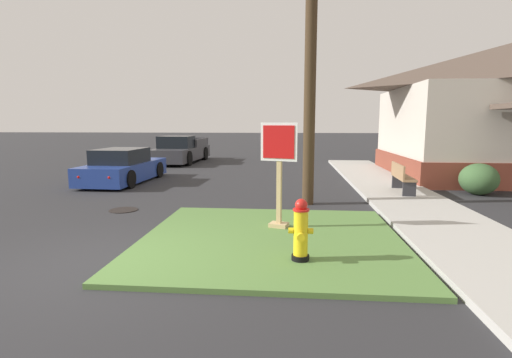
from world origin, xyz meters
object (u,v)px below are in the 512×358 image
Objects in this scene: parked_sedan_blue at (123,168)px; utility_pole at (311,20)px; fire_hydrant at (301,231)px; pickup_truck_charcoal at (180,151)px; stop_sign at (279,177)px; street_bench at (402,176)px; manhole_cover at (123,210)px.

parked_sedan_blue is 0.47× the size of utility_pole.
pickup_truck_charcoal reaches higher than fire_hydrant.
utility_pole reaches higher than stop_sign.
fire_hydrant is 6.79m from street_bench.
parked_sedan_blue is at bearing 134.58° from stop_sign.
fire_hydrant is 6.22m from utility_pole.
utility_pole is at bearing -58.15° from pickup_truck_charcoal.
pickup_truck_charcoal is (-1.89, 11.70, 0.61)m from manhole_cover.
fire_hydrant is at bearing -67.58° from pickup_truck_charcoal.
stop_sign is at bearing -45.42° from parked_sedan_blue.
manhole_cover is at bearing -66.32° from parked_sedan_blue.
street_bench is (9.46, -1.86, 0.05)m from parked_sedan_blue.
stop_sign is at bearing -130.64° from street_bench.
manhole_cover is at bearing 142.02° from fire_hydrant.
pickup_truck_charcoal is (0.08, 7.21, 0.08)m from parked_sedan_blue.
fire_hydrant is at bearing -51.32° from parked_sedan_blue.
pickup_truck_charcoal is 13.05m from utility_pole.
utility_pole reaches higher than manhole_cover.
fire_hydrant is at bearing -93.94° from utility_pole.
manhole_cover is at bearing -80.84° from pickup_truck_charcoal.
parked_sedan_blue is 8.51m from utility_pole.
manhole_cover is 0.13× the size of pickup_truck_charcoal.
parked_sedan_blue is at bearing 168.89° from street_bench.
street_bench is 5.24m from utility_pole.
pickup_truck_charcoal is (-5.83, 13.21, -0.50)m from stop_sign.
manhole_cover is (-3.94, 1.51, -1.10)m from stop_sign.
stop_sign is at bearing -66.19° from pickup_truck_charcoal.
stop_sign is at bearing -20.96° from manhole_cover.
stop_sign is 0.49× the size of parked_sedan_blue.
stop_sign is 4.36m from manhole_cover.
pickup_truck_charcoal is at bearing 121.85° from utility_pole.
fire_hydrant is 10.08m from parked_sedan_blue.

